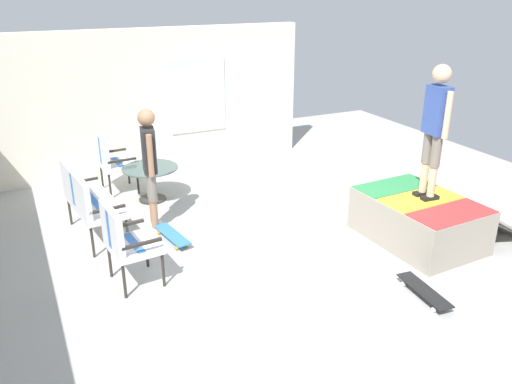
# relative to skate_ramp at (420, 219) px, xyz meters

# --- Properties ---
(ground_plane) EXTENTS (12.00, 12.00, 0.10)m
(ground_plane) POSITION_rel_skate_ramp_xyz_m (0.78, 2.00, -0.37)
(ground_plane) COLOR #A8A8A3
(house_facade) EXTENTS (0.23, 6.00, 2.60)m
(house_facade) POSITION_rel_skate_ramp_xyz_m (4.57, 2.49, 0.99)
(house_facade) COLOR silver
(house_facade) RESTS_ON ground_plane
(skate_ramp) EXTENTS (1.70, 2.06, 0.64)m
(skate_ramp) POSITION_rel_skate_ramp_xyz_m (0.00, 0.00, 0.00)
(skate_ramp) COLOR gray
(skate_ramp) RESTS_ON ground_plane
(patio_bench) EXTENTS (1.30, 0.69, 1.02)m
(patio_bench) POSITION_rel_skate_ramp_xyz_m (2.06, 4.13, 0.30)
(patio_bench) COLOR #2D2823
(patio_bench) RESTS_ON ground_plane
(patio_chair_near_house) EXTENTS (0.65, 0.59, 1.02)m
(patio_chair_near_house) POSITION_rel_skate_ramp_xyz_m (3.64, 3.48, 0.30)
(patio_chair_near_house) COLOR #2D2823
(patio_chair_near_house) RESTS_ON ground_plane
(patio_chair_by_wall) EXTENTS (0.67, 0.61, 1.02)m
(patio_chair_by_wall) POSITION_rel_skate_ramp_xyz_m (0.61, 3.93, 0.30)
(patio_chair_by_wall) COLOR #2D2823
(patio_chair_by_wall) RESTS_ON ground_plane
(patio_table) EXTENTS (0.90, 0.90, 0.57)m
(patio_table) POSITION_rel_skate_ramp_xyz_m (3.02, 2.97, 0.09)
(patio_table) COLOR #2D2823
(patio_table) RESTS_ON ground_plane
(person_watching) EXTENTS (0.47, 0.28, 1.78)m
(person_watching) POSITION_rel_skate_ramp_xyz_m (1.96, 3.23, 0.73)
(person_watching) COLOR silver
(person_watching) RESTS_ON ground_plane
(person_skater) EXTENTS (0.48, 0.26, 1.78)m
(person_skater) POSITION_rel_skate_ramp_xyz_m (0.00, -0.04, 1.37)
(person_skater) COLOR black
(person_skater) RESTS_ON skate_ramp
(skateboard_by_bench) EXTENTS (0.82, 0.32, 0.10)m
(skateboard_by_bench) POSITION_rel_skate_ramp_xyz_m (1.47, 3.12, -0.23)
(skateboard_by_bench) COLOR #3372B2
(skateboard_by_bench) RESTS_ON ground_plane
(skateboard_spare) EXTENTS (0.81, 0.27, 0.10)m
(skateboard_spare) POSITION_rel_skate_ramp_xyz_m (-1.14, 0.94, -0.23)
(skateboard_spare) COLOR black
(skateboard_spare) RESTS_ON ground_plane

